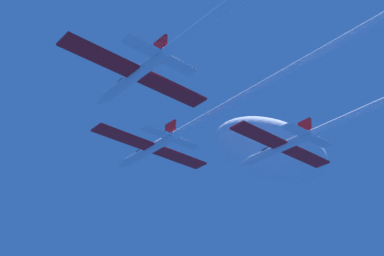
% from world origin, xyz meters
% --- Properties ---
extents(jet_lead, '(20.56, 64.07, 3.40)m').
position_xyz_m(jet_lead, '(-0.13, -17.52, -0.21)').
color(jet_lead, white).
extents(jet_left_wing, '(20.56, 61.78, 3.40)m').
position_xyz_m(jet_left_wing, '(-13.22, -30.82, 0.22)').
color(jet_left_wing, white).
extents(jet_right_wing, '(20.56, 55.75, 3.40)m').
position_xyz_m(jet_right_wing, '(14.50, -27.92, -0.43)').
color(jet_right_wing, white).
extents(cloud_wispy, '(37.36, 20.55, 13.08)m').
position_xyz_m(cloud_wispy, '(51.04, 16.68, 21.95)').
color(cloud_wispy, white).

